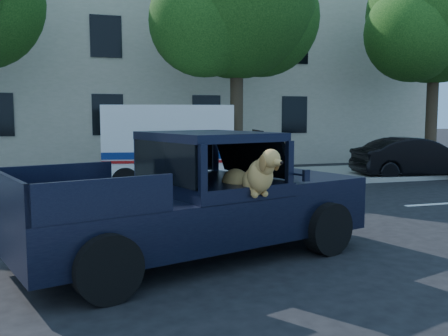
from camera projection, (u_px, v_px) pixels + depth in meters
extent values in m
plane|color=black|center=(112.00, 280.00, 6.61)|extent=(120.00, 120.00, 0.00)
cube|color=gray|center=(87.00, 184.00, 15.34)|extent=(60.00, 4.00, 0.15)
cylinder|color=#332619|center=(237.00, 115.00, 16.98)|extent=(0.44, 0.44, 4.40)
sphere|color=black|center=(237.00, 0.00, 16.58)|extent=(5.20, 5.20, 5.20)
sphere|color=black|center=(204.00, 21.00, 16.02)|extent=(3.60, 3.60, 3.60)
sphere|color=black|center=(261.00, 19.00, 17.21)|extent=(4.00, 4.00, 4.00)
cylinder|color=#332619|center=(432.00, 115.00, 19.34)|extent=(0.44, 0.44, 4.40)
sphere|color=black|center=(436.00, 14.00, 18.94)|extent=(5.20, 5.20, 5.20)
sphere|color=black|center=(414.00, 33.00, 18.39)|extent=(3.60, 3.60, 3.60)
cube|color=beige|center=(146.00, 64.00, 22.69)|extent=(26.00, 6.00, 9.00)
cube|color=black|center=(194.00, 216.00, 7.62)|extent=(5.74, 3.55, 0.68)
cube|color=black|center=(289.00, 179.00, 8.65)|extent=(2.09, 2.43, 0.17)
cube|color=black|center=(208.00, 136.00, 7.64)|extent=(2.11, 2.37, 0.12)
cube|color=black|center=(251.00, 157.00, 8.15)|extent=(0.77, 1.77, 0.58)
cube|color=black|center=(237.00, 204.00, 7.48)|extent=(0.71, 0.71, 0.39)
cube|color=black|center=(306.00, 176.00, 7.10)|extent=(0.11, 0.08, 0.17)
cube|color=silver|center=(183.00, 169.00, 14.82)|extent=(4.81, 2.90, 0.54)
cube|color=silver|center=(169.00, 133.00, 14.67)|extent=(3.97, 2.72, 1.61)
cube|color=silver|center=(242.00, 147.00, 14.93)|extent=(1.34, 2.13, 0.75)
cube|color=navy|center=(168.00, 156.00, 13.71)|extent=(3.57, 0.75, 0.19)
cube|color=#9E0F0F|center=(168.00, 162.00, 13.73)|extent=(3.57, 0.75, 0.07)
imported|color=black|center=(416.00, 158.00, 17.25)|extent=(2.11, 4.45, 1.41)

